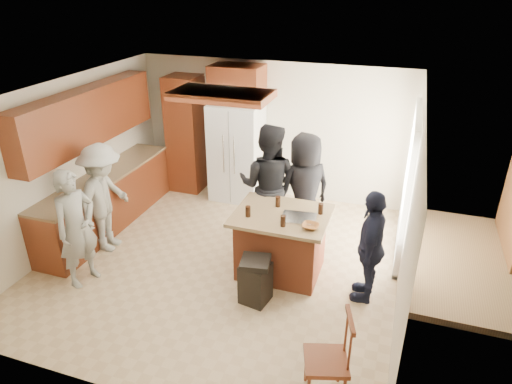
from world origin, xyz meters
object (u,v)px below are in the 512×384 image
(person_behind_left, at_px, (268,185))
(kitchen_island, at_px, (281,243))
(person_counter, at_px, (104,198))
(trash_bin, at_px, (255,280))
(person_behind_right, at_px, (304,190))
(spindle_chair, at_px, (328,361))
(person_side_right, at_px, (371,246))
(person_front_left, at_px, (77,228))
(refrigerator, at_px, (237,152))

(person_behind_left, xyz_separation_m, kitchen_island, (0.43, -0.76, -0.49))
(person_counter, relative_size, trash_bin, 2.68)
(person_behind_right, bearing_deg, spindle_chair, 65.02)
(person_counter, height_order, spindle_chair, person_counter)
(person_side_right, distance_m, person_counter, 3.88)
(person_front_left, height_order, refrigerator, refrigerator)
(person_front_left, xyz_separation_m, person_behind_right, (2.60, 1.99, 0.06))
(person_behind_left, height_order, trash_bin, person_behind_left)
(person_behind_right, bearing_deg, trash_bin, 39.16)
(spindle_chair, bearing_deg, trash_bin, 134.33)
(person_side_right, xyz_separation_m, person_counter, (-3.88, -0.04, 0.08))
(spindle_chair, bearing_deg, person_counter, 155.53)
(person_side_right, distance_m, spindle_chair, 1.76)
(person_front_left, relative_size, person_behind_left, 0.86)
(person_side_right, bearing_deg, refrigerator, -129.01)
(person_side_right, xyz_separation_m, refrigerator, (-2.65, 2.26, 0.13))
(person_behind_right, xyz_separation_m, spindle_chair, (0.92, -2.82, -0.44))
(person_behind_right, distance_m, person_counter, 3.00)
(trash_bin, height_order, spindle_chair, spindle_chair)
(person_behind_left, bearing_deg, person_counter, 21.38)
(person_front_left, bearing_deg, trash_bin, -67.96)
(refrigerator, xyz_separation_m, trash_bin, (1.31, -2.81, -0.58))
(person_side_right, relative_size, refrigerator, 0.85)
(kitchen_island, height_order, spindle_chair, spindle_chair)
(person_front_left, relative_size, person_behind_right, 0.93)
(kitchen_island, xyz_separation_m, trash_bin, (-0.13, -0.73, -0.16))
(spindle_chair, bearing_deg, person_front_left, 166.62)
(person_behind_left, height_order, person_behind_right, person_behind_left)
(person_side_right, bearing_deg, person_counter, -87.92)
(person_behind_right, bearing_deg, kitchen_island, 40.87)
(person_behind_left, bearing_deg, trash_bin, 99.17)
(person_behind_right, height_order, person_counter, person_behind_right)
(person_behind_left, distance_m, person_counter, 2.45)
(person_front_left, distance_m, person_behind_right, 3.28)
(person_behind_right, relative_size, person_counter, 1.05)
(person_behind_right, xyz_separation_m, kitchen_island, (-0.10, -0.92, -0.42))
(person_counter, bearing_deg, kitchen_island, -89.62)
(person_front_left, height_order, trash_bin, person_front_left)
(trash_bin, bearing_deg, person_behind_right, 82.11)
(refrigerator, relative_size, trash_bin, 2.86)
(person_counter, bearing_deg, person_front_left, -173.08)
(person_counter, bearing_deg, spindle_chair, -118.83)
(kitchen_island, bearing_deg, trash_bin, -100.05)
(refrigerator, bearing_deg, person_counter, -118.14)
(person_front_left, xyz_separation_m, kitchen_island, (2.50, 1.06, -0.35))
(person_behind_left, height_order, spindle_chair, person_behind_left)
(person_front_left, height_order, person_behind_right, person_behind_right)
(person_front_left, xyz_separation_m, refrigerator, (1.06, 3.15, 0.07))
(person_front_left, xyz_separation_m, person_side_right, (3.71, 0.88, -0.06))
(refrigerator, distance_m, trash_bin, 3.15)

